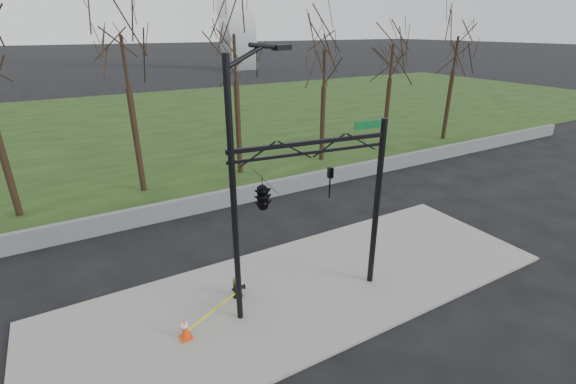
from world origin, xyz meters
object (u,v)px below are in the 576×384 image
fire_hydrant (238,287)px  street_light (239,179)px  traffic_cone (185,329)px  traffic_signal_mast (287,190)px

fire_hydrant → street_light: street_light is taller
traffic_cone → street_light: (1.98, 0.12, 4.26)m
traffic_cone → street_light: 4.70m
traffic_signal_mast → traffic_cone: bearing=-174.0°
fire_hydrant → traffic_cone: 2.36m
traffic_cone → traffic_signal_mast: (3.40, -0.07, 3.71)m
traffic_cone → traffic_signal_mast: bearing=-1.1°
fire_hydrant → street_light: 4.32m
street_light → fire_hydrant: bearing=63.4°
traffic_cone → street_light: size_ratio=0.08×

